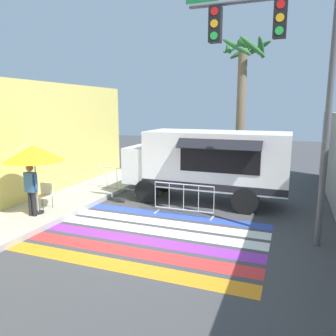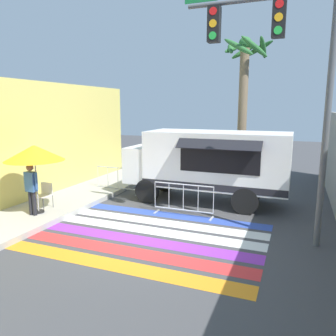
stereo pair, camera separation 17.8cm
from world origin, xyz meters
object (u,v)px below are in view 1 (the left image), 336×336
traffic_signal_pole (283,60)px  food_truck (204,161)px  barricade_side (117,180)px  barricade_front (184,200)px  patio_umbrella (34,153)px  folding_chair (44,194)px  vendor_person (31,187)px  palm_tree (242,88)px

traffic_signal_pole → food_truck: bearing=133.2°
barricade_side → food_truck: bearing=0.3°
barricade_front → food_truck: bearing=83.6°
traffic_signal_pole → barricade_front: traffic_signal_pole is taller
patio_umbrella → barricade_side: size_ratio=1.11×
traffic_signal_pole → barricade_front: size_ratio=3.25×
folding_chair → barricade_side: size_ratio=0.43×
vendor_person → palm_tree: bearing=71.8°
traffic_signal_pole → barricade_side: bearing=156.1°
folding_chair → vendor_person: bearing=-80.8°
barricade_front → patio_umbrella: bearing=-156.0°
patio_umbrella → palm_tree: bearing=56.7°
traffic_signal_pole → barricade_side: traffic_signal_pole is taller
palm_tree → barricade_side: bearing=-136.5°
patio_umbrella → folding_chair: bearing=109.2°
food_truck → barricade_front: 2.15m
traffic_signal_pole → folding_chair: 8.55m
folding_chair → palm_tree: 10.06m
barricade_front → palm_tree: (0.91, 6.09, 3.95)m
traffic_signal_pole → palm_tree: size_ratio=1.00×
barricade_side → patio_umbrella: bearing=-102.0°
folding_chair → barricade_side: bearing=67.7°
traffic_signal_pole → patio_umbrella: 7.83m
vendor_person → barricade_front: (4.36, 2.22, -0.58)m
vendor_person → barricade_side: vendor_person is taller
food_truck → traffic_signal_pole: traffic_signal_pole is taller
food_truck → vendor_person: food_truck is taller
traffic_signal_pole → patio_umbrella: bearing=-172.9°
vendor_person → traffic_signal_pole: bearing=23.3°
patio_umbrella → palm_tree: palm_tree is taller
vendor_person → barricade_side: 4.18m
food_truck → folding_chair: (-4.78, -3.30, -0.91)m
vendor_person → patio_umbrella: bearing=109.7°
patio_umbrella → barricade_front: 5.07m
traffic_signal_pole → barricade_front: bearing=160.3°
traffic_signal_pole → barricade_front: (-2.94, 1.05, -4.22)m
barricade_front → traffic_signal_pole: bearing=-19.7°
food_truck → palm_tree: 5.18m
folding_chair → barricade_side: (0.99, 3.29, -0.15)m
folding_chair → vendor_person: (0.20, -0.78, 0.43)m
folding_chair → barricade_front: 4.79m
vendor_person → barricade_front: 4.93m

